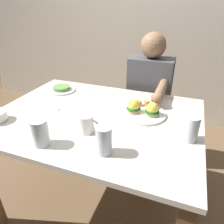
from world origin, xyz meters
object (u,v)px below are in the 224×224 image
Objects in this scene: coffee_mug at (86,123)px; diner_person at (149,96)px; dining_table at (96,130)px; fork at (52,107)px; water_glass_far at (191,130)px; eggs_benedict_plate at (143,111)px; water_glass_extra at (104,141)px; water_glass_near at (40,134)px; side_plate at (62,89)px.

diner_person reaches higher than coffee_mug.
dining_table is 0.24m from coffee_mug.
fork is 0.83m from water_glass_far.
diner_person is (0.20, 0.60, 0.02)m from dining_table.
eggs_benedict_plate is 2.10× the size of water_glass_far.
coffee_mug is 0.10× the size of diner_person.
water_glass_extra is (-0.08, -0.40, 0.03)m from eggs_benedict_plate.
eggs_benedict_plate is at bearing 10.88° from fork.
fork is at bearing -169.12° from eggs_benedict_plate.
eggs_benedict_plate is 0.32m from water_glass_far.
coffee_mug is at bearing -79.89° from dining_table.
fork is at bearing -179.31° from dining_table.
water_glass_far is (0.64, 0.28, 0.00)m from water_glass_near.
water_glass_far is 0.64× the size of side_plate.
water_glass_near is 0.65× the size of side_plate.
water_glass_near is 1.01m from diner_person.
eggs_benedict_plate is 2.42× the size of coffee_mug.
coffee_mug is 0.23m from water_glass_near.
coffee_mug is 0.38m from fork.
fork is at bearing 118.60° from water_glass_near.
coffee_mug is (0.03, -0.18, 0.16)m from dining_table.
water_glass_extra is at bearing 8.73° from water_glass_near.
dining_table is 7.79× the size of fork.
water_glass_near reaches higher than eggs_benedict_plate.
dining_table is 1.05× the size of diner_person.
water_glass_near is 0.11× the size of diner_person.
coffee_mug is at bearing -167.64° from water_glass_far.
side_plate is 0.18× the size of diner_person.
fork is at bearing 148.53° from water_glass_extra.
side_plate is at bearing 147.30° from dining_table.
diner_person is (0.59, 0.35, -0.10)m from side_plate.
dining_table is 10.76× the size of coffee_mug.
water_glass_far is (0.49, 0.11, 0.01)m from coffee_mug.
water_glass_extra is at bearing -31.47° from fork.
water_glass_far is (0.83, -0.06, 0.06)m from fork.
eggs_benedict_plate is (0.26, 0.10, 0.13)m from dining_table.
fork is 0.39m from water_glass_near.
water_glass_near is 0.66m from side_plate.
water_glass_far is at bearing -7.28° from dining_table.
water_glass_extra reaches higher than eggs_benedict_plate.
water_glass_near and water_glass_far have the same top height.
fork is (-0.30, -0.00, 0.11)m from dining_table.
water_glass_near is at bearing -108.89° from dining_table.
water_glass_near is (0.19, -0.34, 0.05)m from fork.
eggs_benedict_plate is at bearing 78.79° from water_glass_extra.
fork is at bearing 175.62° from water_glass_far.
eggs_benedict_plate reaches higher than dining_table.
water_glass_far is at bearing -32.74° from eggs_benedict_plate.
coffee_mug reaches higher than eggs_benedict_plate.
eggs_benedict_plate is 2.04× the size of water_glass_extra.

